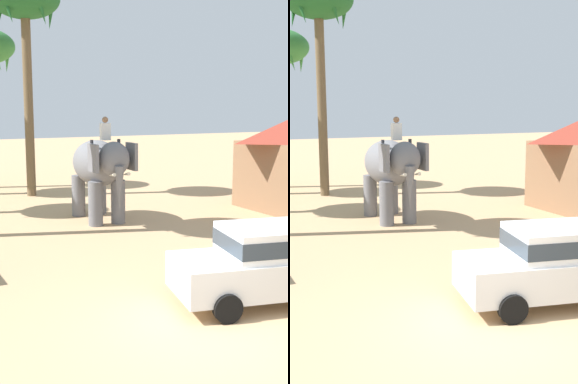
% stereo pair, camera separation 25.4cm
% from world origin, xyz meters
% --- Properties ---
extents(ground_plane, '(120.00, 120.00, 0.00)m').
position_xyz_m(ground_plane, '(0.00, 0.00, 0.00)').
color(ground_plane, tan).
extents(car_sedan_foreground, '(4.38, 2.60, 1.70)m').
position_xyz_m(car_sedan_foreground, '(2.03, 0.76, 0.93)').
color(car_sedan_foreground, white).
rests_on(car_sedan_foreground, ground).
extents(elephant_with_mahout, '(1.68, 3.89, 3.88)m').
position_xyz_m(elephant_with_mahout, '(1.91, 9.94, 1.99)').
color(elephant_with_mahout, slate).
rests_on(elephant_with_mahout, ground).
extents(palm_tree_near_hut, '(3.20, 3.20, 9.96)m').
position_xyz_m(palm_tree_near_hut, '(1.12, 16.54, 8.68)').
color(palm_tree_near_hut, brown).
rests_on(palm_tree_near_hut, ground).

